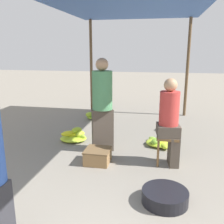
% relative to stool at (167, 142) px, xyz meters
% --- Properties ---
extents(canopy_post_back_left, '(0.08, 0.08, 2.61)m').
position_rel_stool_xyz_m(canopy_post_back_left, '(-2.15, 3.25, 0.93)').
color(canopy_post_back_left, brown).
rests_on(canopy_post_back_left, ground).
extents(canopy_post_back_right, '(0.08, 0.08, 2.61)m').
position_rel_stool_xyz_m(canopy_post_back_right, '(0.53, 3.25, 0.93)').
color(canopy_post_back_right, brown).
rests_on(canopy_post_back_right, ground).
extents(stool, '(0.34, 0.34, 0.48)m').
position_rel_stool_xyz_m(stool, '(0.00, 0.00, 0.00)').
color(stool, brown).
rests_on(stool, ground).
extents(vendor_seated, '(0.38, 0.38, 1.38)m').
position_rel_stool_xyz_m(vendor_seated, '(0.02, -0.00, 0.35)').
color(vendor_seated, '#4C4238').
rests_on(vendor_seated, ground).
extents(basin_black, '(0.55, 0.55, 0.16)m').
position_rel_stool_xyz_m(basin_black, '(-0.03, -1.09, -0.30)').
color(basin_black, black).
rests_on(basin_black, ground).
extents(banana_pile_left_0, '(0.55, 0.58, 0.26)m').
position_rel_stool_xyz_m(banana_pile_left_0, '(-1.81, 0.74, -0.29)').
color(banana_pile_left_0, '#ADCA2D').
rests_on(banana_pile_left_0, ground).
extents(banana_pile_left_1, '(0.53, 0.49, 0.26)m').
position_rel_stool_xyz_m(banana_pile_left_1, '(-1.81, 2.38, -0.29)').
color(banana_pile_left_1, '#95C031').
rests_on(banana_pile_left_1, ground).
extents(banana_pile_right_0, '(0.58, 0.63, 0.17)m').
position_rel_stool_xyz_m(banana_pile_right_0, '(-0.09, 0.81, -0.32)').
color(banana_pile_right_0, yellow).
rests_on(banana_pile_right_0, ground).
extents(banana_pile_right_1, '(0.48, 0.42, 0.27)m').
position_rel_stool_xyz_m(banana_pile_right_1, '(0.07, 1.78, -0.29)').
color(banana_pile_right_1, yellow).
rests_on(banana_pile_right_1, ground).
extents(crate_near, '(0.40, 0.40, 0.23)m').
position_rel_stool_xyz_m(crate_near, '(-1.09, -0.18, -0.26)').
color(crate_near, olive).
rests_on(crate_near, ground).
extents(shopper_walking_mid, '(0.46, 0.46, 1.66)m').
position_rel_stool_xyz_m(shopper_walking_mid, '(-1.14, 0.35, 0.48)').
color(shopper_walking_mid, '#4C4238').
rests_on(shopper_walking_mid, ground).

